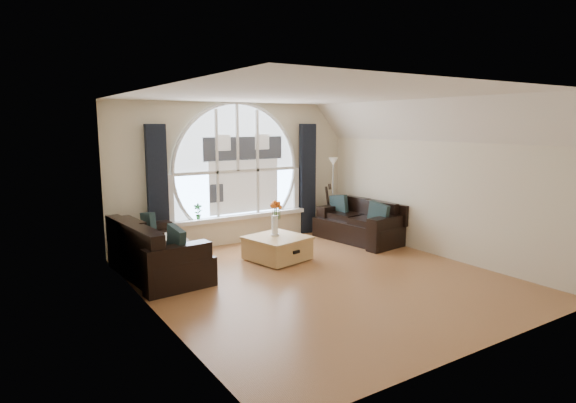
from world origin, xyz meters
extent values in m
cube|color=brown|center=(0.00, 0.00, 0.00)|extent=(5.00, 5.50, 0.01)
cube|color=silver|center=(0.00, 0.00, 2.70)|extent=(5.00, 5.50, 0.01)
cube|color=beige|center=(0.00, 2.75, 1.35)|extent=(5.00, 0.01, 2.70)
cube|color=beige|center=(0.00, -2.75, 1.35)|extent=(5.00, 0.01, 2.70)
cube|color=beige|center=(-2.50, 0.00, 1.35)|extent=(0.01, 5.50, 2.70)
cube|color=beige|center=(2.50, 0.00, 1.35)|extent=(0.01, 5.50, 2.70)
cube|color=silver|center=(2.20, 0.00, 2.35)|extent=(0.92, 5.50, 0.72)
cube|color=silver|center=(0.00, 2.72, 1.62)|extent=(2.60, 0.06, 2.15)
cube|color=white|center=(0.00, 2.65, 0.51)|extent=(2.90, 0.22, 0.08)
cube|color=white|center=(0.00, 2.69, 1.62)|extent=(2.76, 0.08, 2.15)
cube|color=silver|center=(0.15, 2.71, 1.50)|extent=(1.70, 0.02, 1.50)
cube|color=black|center=(-1.60, 2.63, 1.15)|extent=(0.35, 0.12, 2.30)
cube|color=black|center=(1.60, 2.63, 1.15)|extent=(0.35, 0.12, 2.30)
cube|color=black|center=(-1.99, 1.44, 0.40)|extent=(1.11, 1.98, 0.85)
cube|color=black|center=(2.06, 1.48, 0.40)|extent=(1.11, 1.87, 0.79)
cube|color=tan|center=(-0.03, 1.20, 0.22)|extent=(1.09, 1.09, 0.45)
cube|color=silver|center=(-1.81, 1.56, 0.50)|extent=(0.59, 0.59, 0.10)
cube|color=white|center=(-0.02, 1.29, 0.80)|extent=(0.24, 0.24, 0.70)
cube|color=#B2B2B2|center=(2.06, 2.34, 0.80)|extent=(0.24, 0.24, 1.60)
cube|color=olive|center=(1.94, 2.41, 0.53)|extent=(0.38, 0.28, 1.06)
imported|color=#1E6023|center=(-0.86, 2.65, 0.70)|extent=(0.19, 0.16, 0.30)
camera|label=1|loc=(-4.14, -5.54, 2.30)|focal=29.73mm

